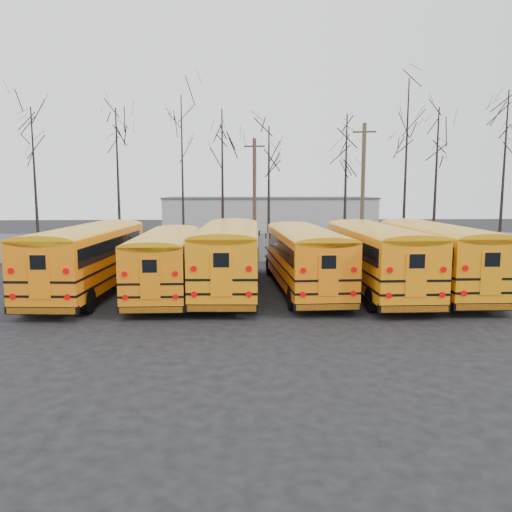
{
  "coord_description": "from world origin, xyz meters",
  "views": [
    {
      "loc": [
        -1.51,
        -22.29,
        5.02
      ],
      "look_at": [
        -0.53,
        2.99,
        1.6
      ],
      "focal_mm": 35.0,
      "sensor_mm": 36.0,
      "label": 1
    }
  ],
  "objects_px": {
    "bus_b": "(167,257)",
    "utility_pole_right": "(363,187)",
    "bus_e": "(375,253)",
    "bus_f": "(436,252)",
    "utility_pole_left": "(254,196)",
    "bus_d": "(305,254)",
    "bus_c": "(229,252)",
    "bus_a": "(90,253)"
  },
  "relations": [
    {
      "from": "bus_c",
      "to": "bus_f",
      "type": "height_order",
      "value": "bus_c"
    },
    {
      "from": "bus_d",
      "to": "bus_f",
      "type": "relative_size",
      "value": 0.96
    },
    {
      "from": "bus_b",
      "to": "utility_pole_right",
      "type": "xyz_separation_m",
      "value": [
        13.07,
        14.97,
        3.32
      ]
    },
    {
      "from": "bus_e",
      "to": "utility_pole_left",
      "type": "distance_m",
      "value": 15.02
    },
    {
      "from": "bus_b",
      "to": "bus_e",
      "type": "distance_m",
      "value": 9.98
    },
    {
      "from": "bus_a",
      "to": "bus_e",
      "type": "xyz_separation_m",
      "value": [
        13.66,
        -0.25,
        0.0
      ]
    },
    {
      "from": "bus_a",
      "to": "bus_b",
      "type": "relative_size",
      "value": 1.1
    },
    {
      "from": "bus_b",
      "to": "bus_f",
      "type": "xyz_separation_m",
      "value": [
        13.03,
        0.27,
        0.17
      ]
    },
    {
      "from": "bus_f",
      "to": "utility_pole_right",
      "type": "distance_m",
      "value": 15.02
    },
    {
      "from": "bus_e",
      "to": "bus_d",
      "type": "bearing_deg",
      "value": 173.83
    },
    {
      "from": "bus_d",
      "to": "utility_pole_right",
      "type": "distance_m",
      "value": 16.31
    },
    {
      "from": "bus_a",
      "to": "bus_c",
      "type": "relative_size",
      "value": 0.99
    },
    {
      "from": "bus_e",
      "to": "bus_f",
      "type": "xyz_separation_m",
      "value": [
        3.05,
        0.25,
        0.01
      ]
    },
    {
      "from": "bus_a",
      "to": "bus_d",
      "type": "height_order",
      "value": "bus_a"
    },
    {
      "from": "bus_c",
      "to": "bus_e",
      "type": "relative_size",
      "value": 1.02
    },
    {
      "from": "bus_a",
      "to": "bus_f",
      "type": "xyz_separation_m",
      "value": [
        16.71,
        -0.01,
        0.01
      ]
    },
    {
      "from": "bus_e",
      "to": "bus_f",
      "type": "relative_size",
      "value": 1.0
    },
    {
      "from": "bus_b",
      "to": "utility_pole_right",
      "type": "distance_m",
      "value": 20.15
    },
    {
      "from": "bus_a",
      "to": "utility_pole_right",
      "type": "distance_m",
      "value": 22.5
    },
    {
      "from": "bus_a",
      "to": "bus_e",
      "type": "distance_m",
      "value": 13.67
    },
    {
      "from": "utility_pole_left",
      "to": "bus_b",
      "type": "bearing_deg",
      "value": -98.46
    },
    {
      "from": "bus_f",
      "to": "utility_pole_left",
      "type": "relative_size",
      "value": 1.39
    },
    {
      "from": "bus_a",
      "to": "bus_b",
      "type": "distance_m",
      "value": 3.7
    },
    {
      "from": "utility_pole_left",
      "to": "bus_d",
      "type": "bearing_deg",
      "value": -71.66
    },
    {
      "from": "bus_b",
      "to": "bus_c",
      "type": "xyz_separation_m",
      "value": [
        2.93,
        0.46,
        0.18
      ]
    },
    {
      "from": "bus_b",
      "to": "bus_e",
      "type": "xyz_separation_m",
      "value": [
        9.98,
        0.03,
        0.16
      ]
    },
    {
      "from": "bus_f",
      "to": "utility_pole_right",
      "type": "height_order",
      "value": "utility_pole_right"
    },
    {
      "from": "bus_c",
      "to": "utility_pole_left",
      "type": "xyz_separation_m",
      "value": [
        1.71,
        13.39,
        2.48
      ]
    },
    {
      "from": "bus_d",
      "to": "bus_f",
      "type": "height_order",
      "value": "bus_f"
    },
    {
      "from": "utility_pole_left",
      "to": "bus_e",
      "type": "bearing_deg",
      "value": -58.81
    },
    {
      "from": "bus_e",
      "to": "utility_pole_right",
      "type": "relative_size",
      "value": 1.21
    },
    {
      "from": "bus_d",
      "to": "utility_pole_right",
      "type": "xyz_separation_m",
      "value": [
        6.46,
        14.62,
        3.24
      ]
    },
    {
      "from": "bus_f",
      "to": "utility_pole_left",
      "type": "bearing_deg",
      "value": 121.47
    },
    {
      "from": "bus_c",
      "to": "utility_pole_right",
      "type": "bearing_deg",
      "value": 57.31
    },
    {
      "from": "utility_pole_right",
      "to": "bus_f",
      "type": "bearing_deg",
      "value": -76.9
    },
    {
      "from": "bus_a",
      "to": "bus_d",
      "type": "distance_m",
      "value": 10.29
    },
    {
      "from": "bus_b",
      "to": "utility_pole_right",
      "type": "relative_size",
      "value": 1.11
    },
    {
      "from": "bus_d",
      "to": "bus_e",
      "type": "bearing_deg",
      "value": -7.81
    },
    {
      "from": "bus_e",
      "to": "utility_pole_left",
      "type": "height_order",
      "value": "utility_pole_left"
    },
    {
      "from": "bus_b",
      "to": "bus_d",
      "type": "bearing_deg",
      "value": 2.56
    },
    {
      "from": "bus_a",
      "to": "utility_pole_right",
      "type": "bearing_deg",
      "value": 44.96
    },
    {
      "from": "bus_a",
      "to": "utility_pole_left",
      "type": "xyz_separation_m",
      "value": [
        8.33,
        13.57,
        2.51
      ]
    }
  ]
}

